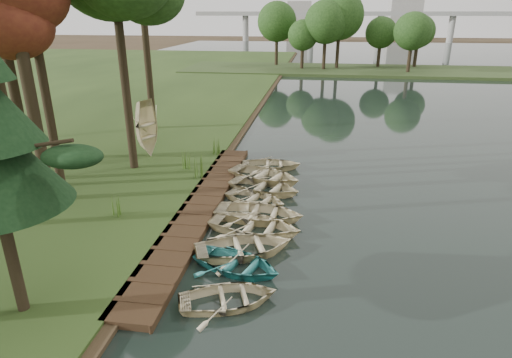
# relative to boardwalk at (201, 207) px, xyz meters

# --- Properties ---
(ground) EXTENTS (300.00, 300.00, 0.00)m
(ground) POSITION_rel_boardwalk_xyz_m (1.60, 0.00, -0.15)
(ground) COLOR #3D2F1D
(boardwalk) EXTENTS (1.60, 16.00, 0.30)m
(boardwalk) POSITION_rel_boardwalk_xyz_m (0.00, 0.00, 0.00)
(boardwalk) COLOR #362414
(boardwalk) RESTS_ON ground
(peninsula) EXTENTS (50.00, 14.00, 0.45)m
(peninsula) POSITION_rel_boardwalk_xyz_m (9.60, 50.00, 0.08)
(peninsula) COLOR #30431D
(peninsula) RESTS_ON ground
(far_trees) EXTENTS (45.60, 5.60, 8.80)m
(far_trees) POSITION_rel_boardwalk_xyz_m (6.27, 50.00, 6.28)
(far_trees) COLOR black
(far_trees) RESTS_ON peninsula
(bridge) EXTENTS (95.90, 4.00, 8.60)m
(bridge) POSITION_rel_boardwalk_xyz_m (13.91, 120.00, 6.93)
(bridge) COLOR #A5A5A0
(bridge) RESTS_ON ground
(building_a) EXTENTS (10.00, 8.00, 18.00)m
(building_a) POSITION_rel_boardwalk_xyz_m (31.60, 140.00, 8.85)
(building_a) COLOR #A5A5A0
(building_a) RESTS_ON ground
(building_b) EXTENTS (8.00, 8.00, 12.00)m
(building_b) POSITION_rel_boardwalk_xyz_m (-3.40, 145.00, 5.85)
(building_b) COLOR #A5A5A0
(building_b) RESTS_ON ground
(rowboat_0) EXTENTS (3.54, 3.03, 0.62)m
(rowboat_0) POSITION_rel_boardwalk_xyz_m (2.62, -6.46, 0.21)
(rowboat_0) COLOR beige
(rowboat_0) RESTS_ON water
(rowboat_1) EXTENTS (3.68, 3.14, 0.65)m
(rowboat_1) POSITION_rel_boardwalk_xyz_m (2.52, -4.60, 0.22)
(rowboat_1) COLOR teal
(rowboat_1) RESTS_ON water
(rowboat_2) EXTENTS (4.29, 3.71, 0.74)m
(rowboat_2) POSITION_rel_boardwalk_xyz_m (2.59, -3.53, 0.27)
(rowboat_2) COLOR beige
(rowboat_2) RESTS_ON water
(rowboat_3) EXTENTS (4.17, 3.33, 0.77)m
(rowboat_3) POSITION_rel_boardwalk_xyz_m (2.73, -1.86, 0.29)
(rowboat_3) COLOR beige
(rowboat_3) RESTS_ON water
(rowboat_4) EXTENTS (3.98, 3.00, 0.78)m
(rowboat_4) POSITION_rel_boardwalk_xyz_m (2.73, -0.72, 0.29)
(rowboat_4) COLOR beige
(rowboat_4) RESTS_ON water
(rowboat_5) EXTENTS (3.60, 3.17, 0.62)m
(rowboat_5) POSITION_rel_boardwalk_xyz_m (2.34, 0.96, 0.21)
(rowboat_5) COLOR beige
(rowboat_5) RESTS_ON water
(rowboat_6) EXTENTS (4.26, 3.62, 0.75)m
(rowboat_6) POSITION_rel_boardwalk_xyz_m (2.57, 2.30, 0.27)
(rowboat_6) COLOR beige
(rowboat_6) RESTS_ON water
(rowboat_7) EXTENTS (4.71, 4.10, 0.81)m
(rowboat_7) POSITION_rel_boardwalk_xyz_m (2.39, 3.78, 0.31)
(rowboat_7) COLOR beige
(rowboat_7) RESTS_ON water
(rowboat_8) EXTENTS (3.58, 2.75, 0.69)m
(rowboat_8) POSITION_rel_boardwalk_xyz_m (2.52, 5.68, 0.24)
(rowboat_8) COLOR beige
(rowboat_8) RESTS_ON water
(stored_rowboat) EXTENTS (4.01, 3.44, 0.70)m
(stored_rowboat) POSITION_rel_boardwalk_xyz_m (-4.79, 6.08, 0.50)
(stored_rowboat) COLOR beige
(stored_rowboat) RESTS_ON bank
(tree_2) EXTENTS (3.78, 3.78, 9.77)m
(tree_2) POSITION_rel_boardwalk_xyz_m (-7.45, 1.17, 8.20)
(tree_2) COLOR black
(tree_2) RESTS_ON bank
(reeds_0) EXTENTS (0.60, 0.60, 0.97)m
(reeds_0) POSITION_rel_boardwalk_xyz_m (-3.28, -1.65, 0.64)
(reeds_0) COLOR #3F661E
(reeds_0) RESTS_ON bank
(reeds_1) EXTENTS (0.60, 0.60, 1.14)m
(reeds_1) POSITION_rel_boardwalk_xyz_m (-1.00, 3.22, 0.72)
(reeds_1) COLOR #3F661E
(reeds_1) RESTS_ON bank
(reeds_2) EXTENTS (0.60, 0.60, 1.08)m
(reeds_2) POSITION_rel_boardwalk_xyz_m (-2.02, 4.33, 0.69)
(reeds_2) COLOR #3F661E
(reeds_2) RESTS_ON bank
(reeds_3) EXTENTS (0.60, 0.60, 0.93)m
(reeds_3) POSITION_rel_boardwalk_xyz_m (-1.00, 7.17, 0.61)
(reeds_3) COLOR #3F661E
(reeds_3) RESTS_ON bank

